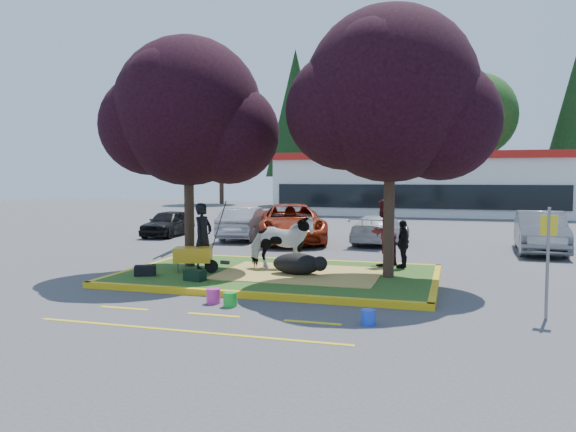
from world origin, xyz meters
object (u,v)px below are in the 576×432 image
(cow, at_px, (282,242))
(sign_post, at_px, (548,252))
(bucket_pink, at_px, (213,296))
(handler, at_px, (203,236))
(car_silver, at_px, (245,223))
(bucket_green, at_px, (230,300))
(calf, at_px, (297,264))
(wheelbarrow, at_px, (193,255))
(bucket_blue, at_px, (368,317))
(car_black, at_px, (168,223))

(cow, xyz_separation_m, sign_post, (6.26, -3.22, 0.40))
(cow, height_order, bucket_pink, cow)
(handler, xyz_separation_m, car_silver, (-2.08, 8.70, -0.37))
(handler, xyz_separation_m, bucket_green, (2.18, -3.36, -0.92))
(handler, bearing_deg, calf, -80.44)
(bucket_green, bearing_deg, sign_post, 6.80)
(calf, bearing_deg, car_silver, 110.61)
(bucket_green, bearing_deg, bucket_pink, 159.01)
(wheelbarrow, relative_size, sign_post, 0.83)
(cow, height_order, handler, handler)
(bucket_blue, relative_size, car_silver, 0.07)
(sign_post, distance_m, bucket_blue, 3.65)
(bucket_pink, relative_size, car_black, 0.09)
(calf, height_order, bucket_green, calf)
(wheelbarrow, relative_size, bucket_green, 5.87)
(cow, height_order, bucket_blue, cow)
(bucket_blue, relative_size, car_black, 0.08)
(calf, bearing_deg, cow, 125.27)
(bucket_pink, bearing_deg, car_silver, 107.75)
(calf, xyz_separation_m, car_silver, (-4.79, 8.75, 0.27))
(calf, xyz_separation_m, handler, (-2.71, 0.05, 0.64))
(sign_post, distance_m, car_black, 18.27)
(sign_post, bearing_deg, cow, 168.23)
(cow, xyz_separation_m, car_silver, (-4.17, 8.10, -0.20))
(cow, xyz_separation_m, bucket_green, (0.09, -3.95, -0.75))
(bucket_green, distance_m, bucket_pink, 0.49)
(wheelbarrow, bearing_deg, car_black, 104.76)
(sign_post, bearing_deg, handler, 178.03)
(handler, bearing_deg, wheelbarrow, -177.44)
(bucket_blue, distance_m, car_black, 16.91)
(handler, height_order, car_black, handler)
(bucket_green, distance_m, bucket_blue, 3.05)
(cow, bearing_deg, bucket_blue, -159.12)
(car_black, bearing_deg, bucket_blue, -52.26)
(calf, distance_m, bucket_blue, 4.65)
(bucket_pink, bearing_deg, sign_post, 4.82)
(wheelbarrow, bearing_deg, sign_post, -31.64)
(handler, distance_m, bucket_blue, 6.59)
(wheelbarrow, distance_m, car_silver, 9.40)
(sign_post, bearing_deg, wheelbarrow, -178.84)
(car_black, relative_size, car_silver, 0.83)
(wheelbarrow, distance_m, sign_post, 8.71)
(bucket_blue, bearing_deg, bucket_pink, 166.77)
(bucket_green, height_order, car_black, car_black)
(cow, distance_m, bucket_pink, 3.87)
(wheelbarrow, bearing_deg, bucket_blue, -51.22)
(car_silver, bearing_deg, calf, 112.96)
(handler, bearing_deg, car_silver, 24.14)
(car_black, bearing_deg, car_silver, -4.61)
(calf, height_order, bucket_blue, calf)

